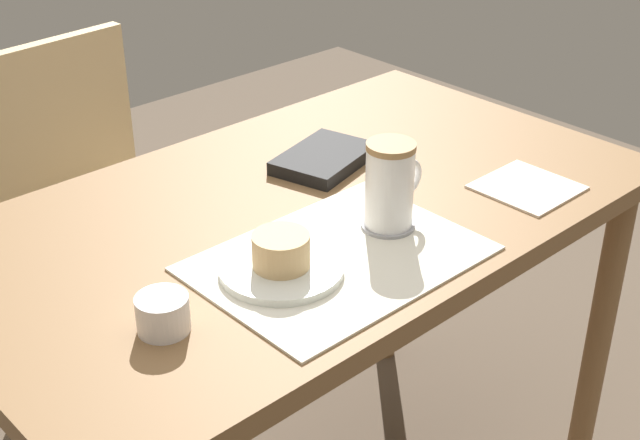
% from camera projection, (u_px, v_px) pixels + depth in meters
% --- Properties ---
extents(dining_table, '(1.18, 0.68, 0.75)m').
position_uv_depth(dining_table, '(303.00, 252.00, 1.51)').
color(dining_table, brown).
rests_on(dining_table, ground_plane).
extents(wooden_chair, '(0.45, 0.45, 0.83)m').
position_uv_depth(wooden_chair, '(97.00, 206.00, 2.05)').
color(wooden_chair, '#D1B27F').
rests_on(wooden_chair, ground_plane).
extents(placemat, '(0.41, 0.30, 0.00)m').
position_uv_depth(placemat, '(338.00, 258.00, 1.31)').
color(placemat, silver).
rests_on(placemat, dining_table).
extents(pastry_plate, '(0.18, 0.18, 0.01)m').
position_uv_depth(pastry_plate, '(281.00, 269.00, 1.27)').
color(pastry_plate, silver).
rests_on(pastry_plate, placemat).
extents(pastry, '(0.08, 0.08, 0.05)m').
position_uv_depth(pastry, '(281.00, 250.00, 1.25)').
color(pastry, '#E5BC7F').
rests_on(pastry, pastry_plate).
extents(coffee_coaster, '(0.08, 0.08, 0.00)m').
position_uv_depth(coffee_coaster, '(388.00, 225.00, 1.39)').
color(coffee_coaster, '#99999E').
rests_on(coffee_coaster, placemat).
extents(coffee_mug, '(0.11, 0.08, 0.14)m').
position_uv_depth(coffee_mug, '(391.00, 184.00, 1.35)').
color(coffee_mug, white).
rests_on(coffee_mug, coffee_coaster).
extents(paper_napkin, '(0.15, 0.15, 0.00)m').
position_uv_depth(paper_napkin, '(527.00, 187.00, 1.51)').
color(paper_napkin, silver).
rests_on(paper_napkin, dining_table).
extents(sugar_bowl, '(0.07, 0.07, 0.05)m').
position_uv_depth(sugar_bowl, '(163.00, 314.00, 1.15)').
color(sugar_bowl, white).
rests_on(sugar_bowl, dining_table).
extents(small_book, '(0.21, 0.17, 0.02)m').
position_uv_depth(small_book, '(324.00, 159.00, 1.59)').
color(small_book, black).
rests_on(small_book, dining_table).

